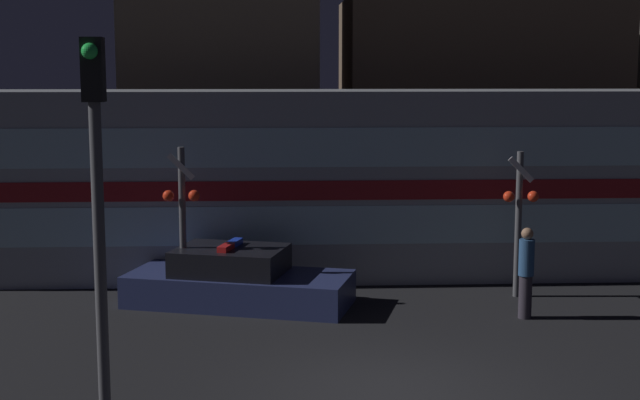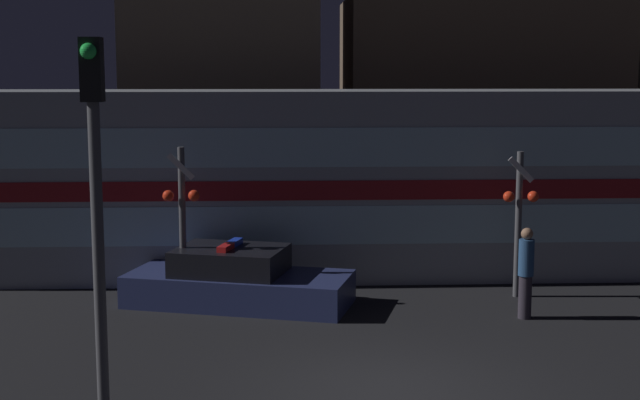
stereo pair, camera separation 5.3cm
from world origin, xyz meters
The scene contains 9 objects.
ground_plane centered at (0.00, 0.00, 0.00)m, with size 120.00×120.00×0.00m, color black.
train centered at (1.04, 8.48, 2.25)m, with size 22.44×3.21×4.50m.
police_car centered at (-2.63, 5.35, 0.50)m, with size 5.06×3.15×1.35m.
pedestrian centered at (3.23, 3.98, 0.95)m, with size 0.31×0.31×1.86m.
crossing_signal_near centered at (3.53, 5.69, 1.83)m, with size 0.78×0.34×3.23m.
crossing_signal_far centered at (-3.77, 5.42, 1.91)m, with size 0.78×0.34×3.38m.
traffic_light_corner centered at (-4.34, -0.55, 3.37)m, with size 0.30×0.46×5.42m.
building_left centered at (-3.47, 16.47, 4.64)m, with size 6.08×5.54×9.27m.
building_center centered at (5.18, 17.71, 3.71)m, with size 9.08×6.03×7.42m.
Camera 2 is at (-1.74, -13.29, 4.93)m, focal length 50.00 mm.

